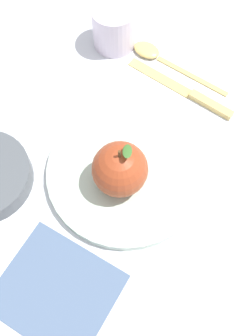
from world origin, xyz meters
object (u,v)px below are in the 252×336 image
object	(u,v)px
spoon	(157,56)
linen_napkin	(56,291)
knife	(189,93)
dinner_plate	(126,171)
cup	(114,25)
apple	(120,169)

from	to	relation	value
spoon	linen_napkin	size ratio (longest dim) A/B	1.00
knife	spoon	distance (m)	0.09
dinner_plate	cup	size ratio (longest dim) A/B	3.13
cup	knife	world-z (taller)	cup
cup	linen_napkin	size ratio (longest dim) A/B	0.50
apple	spoon	size ratio (longest dim) A/B	0.61
dinner_plate	knife	size ratio (longest dim) A/B	1.50
apple	cup	xyz separation A→B (m)	(0.04, 0.27, -0.01)
spoon	cup	bearing A→B (deg)	143.79
cup	dinner_plate	bearing A→B (deg)	-96.57
dinner_plate	spoon	distance (m)	0.23
linen_napkin	cup	bearing A→B (deg)	69.56
dinner_plate	linen_napkin	size ratio (longest dim) A/B	1.58
dinner_plate	knife	xyz separation A→B (m)	(0.13, 0.12, -0.01)
dinner_plate	linen_napkin	bearing A→B (deg)	-129.34
apple	knife	distance (m)	0.20
dinner_plate	spoon	xyz separation A→B (m)	(0.10, 0.21, -0.00)
dinner_plate	cup	distance (m)	0.26
apple	spoon	bearing A→B (deg)	64.53
apple	cup	distance (m)	0.28
knife	linen_napkin	xyz separation A→B (m)	(-0.25, -0.27, -0.00)
dinner_plate	spoon	bearing A→B (deg)	65.37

